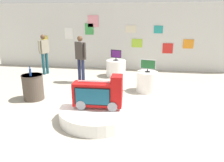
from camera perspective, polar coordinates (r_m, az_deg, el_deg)
The scene contains 12 objects.
ground_plane at distance 6.08m, azimuth -5.86°, elevation -7.05°, with size 30.00×30.00×0.00m, color #A8A091.
back_wall_display at distance 10.27m, azimuth 0.64°, elevation 11.50°, with size 11.89×0.13×3.00m.
main_display_pedestal at distance 5.42m, azimuth -3.65°, elevation -8.36°, with size 1.89×1.89×0.30m, color white.
novelty_firetruck_tv at distance 5.22m, azimuth -3.51°, elevation -3.57°, with size 1.19×0.45×0.82m.
display_pedestal_left_rear at distance 7.35m, azimuth 9.13°, elevation -0.13°, with size 0.69×0.69×0.67m, color white.
tv_on_left_rear at distance 7.20m, azimuth 9.35°, elevation 4.20°, with size 0.50×0.17×0.41m.
display_pedestal_center_rear at distance 9.11m, azimuth 1.03°, elevation 3.38°, with size 0.81×0.81×0.67m, color white.
tv_on_center_rear at distance 8.99m, azimuth 1.06°, elevation 6.90°, with size 0.45×0.22×0.43m.
side_table_round at distance 6.96m, azimuth -19.96°, elevation -1.46°, with size 0.63×0.63×0.76m.
bottle_on_side_table at distance 6.71m, azimuth -20.63°, elevation 2.18°, with size 0.06×0.06×0.29m.
shopper_browsing_near_truck at distance 8.16m, azimuth -8.22°, elevation 6.60°, with size 0.49×0.37×1.75m.
shopper_browsing_rear at distance 9.75m, azimuth -17.36°, elevation 7.47°, with size 0.32×0.53×1.69m.
Camera 1 is at (1.46, -5.37, 2.45)m, focal length 34.92 mm.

